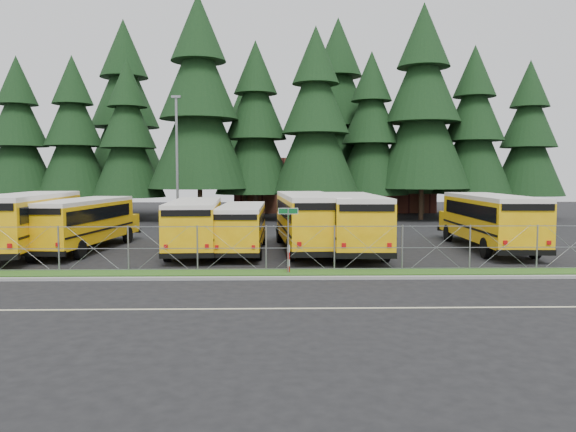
# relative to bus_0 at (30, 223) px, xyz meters

# --- Properties ---
(ground) EXTENTS (120.00, 120.00, 0.00)m
(ground) POSITION_rel_bus_0_xyz_m (13.70, -4.82, -1.60)
(ground) COLOR black
(ground) RESTS_ON ground
(curb) EXTENTS (50.00, 0.25, 0.12)m
(curb) POSITION_rel_bus_0_xyz_m (13.70, -7.92, -1.54)
(curb) COLOR gray
(curb) RESTS_ON ground
(grass_verge) EXTENTS (50.00, 1.40, 0.06)m
(grass_verge) POSITION_rel_bus_0_xyz_m (13.70, -6.52, -1.57)
(grass_verge) COLOR #204B15
(grass_verge) RESTS_ON ground
(road_lane_line) EXTENTS (50.00, 0.12, 0.01)m
(road_lane_line) POSITION_rel_bus_0_xyz_m (13.70, -12.82, -1.59)
(road_lane_line) COLOR beige
(road_lane_line) RESTS_ON ground
(chainlink_fence) EXTENTS (44.00, 0.10, 2.00)m
(chainlink_fence) POSITION_rel_bus_0_xyz_m (13.70, -5.82, -0.60)
(chainlink_fence) COLOR gray
(chainlink_fence) RESTS_ON ground
(brick_building) EXTENTS (22.00, 10.00, 6.00)m
(brick_building) POSITION_rel_bus_0_xyz_m (19.70, 35.18, 1.40)
(brick_building) COLOR maroon
(brick_building) RESTS_ON ground
(bus_0) EXTENTS (3.78, 12.37, 3.20)m
(bus_0) POSITION_rel_bus_0_xyz_m (0.00, 0.00, 0.00)
(bus_0) COLOR #DF9C07
(bus_0) RESTS_ON ground
(bus_1) EXTENTS (3.58, 11.12, 2.86)m
(bus_1) POSITION_rel_bus_0_xyz_m (2.58, 0.86, -0.17)
(bus_1) COLOR #DF9C07
(bus_1) RESTS_ON ground
(bus_3) EXTENTS (3.14, 10.89, 2.82)m
(bus_3) POSITION_rel_bus_0_xyz_m (8.79, 0.09, -0.19)
(bus_3) COLOR #DF9C07
(bus_3) RESTS_ON ground
(bus_4) EXTENTS (2.47, 9.86, 2.58)m
(bus_4) POSITION_rel_bus_0_xyz_m (11.32, 0.01, -0.31)
(bus_4) COLOR #DF9C07
(bus_4) RESTS_ON ground
(bus_5) EXTENTS (3.58, 12.23, 3.17)m
(bus_5) POSITION_rel_bus_0_xyz_m (14.87, 0.46, -0.02)
(bus_5) COLOR #DF9C07
(bus_5) RESTS_ON ground
(bus_6) EXTENTS (2.92, 11.94, 3.12)m
(bus_6) POSITION_rel_bus_0_xyz_m (17.22, 0.01, -0.04)
(bus_6) COLOR #DF9C07
(bus_6) RESTS_ON ground
(bus_east) EXTENTS (3.30, 11.86, 3.08)m
(bus_east) POSITION_rel_bus_0_xyz_m (25.05, 0.81, -0.06)
(bus_east) COLOR #DF9C07
(bus_east) RESTS_ON ground
(street_sign) EXTENTS (0.84, 0.55, 2.81)m
(street_sign) POSITION_rel_bus_0_xyz_m (13.64, -6.69, 0.44)
(street_sign) COLOR gray
(street_sign) RESTS_ON ground
(striped_bollard) EXTENTS (0.11, 0.11, 1.20)m
(striped_bollard) POSITION_rel_bus_0_xyz_m (13.66, -6.48, -1.00)
(striped_bollard) COLOR #B20C0C
(striped_bollard) RESTS_ON ground
(light_standard) EXTENTS (0.70, 0.35, 10.14)m
(light_standard) POSITION_rel_bus_0_xyz_m (5.66, 12.78, 3.90)
(light_standard) COLOR gray
(light_standard) RESTS_ON ground
(conifer_0) EXTENTS (6.74, 6.74, 14.92)m
(conifer_0) POSITION_rel_bus_0_xyz_m (-10.21, 21.71, 5.86)
(conifer_0) COLOR black
(conifer_0) RESTS_ON ground
(conifer_1) EXTENTS (6.80, 6.80, 15.03)m
(conifer_1) POSITION_rel_bus_0_xyz_m (-5.30, 21.92, 5.92)
(conifer_1) COLOR black
(conifer_1) RESTS_ON ground
(conifer_2) EXTENTS (6.59, 6.59, 14.57)m
(conifer_2) POSITION_rel_bus_0_xyz_m (-0.17, 21.20, 5.69)
(conifer_2) COLOR black
(conifer_2) RESTS_ON ground
(conifer_3) EXTENTS (9.09, 9.09, 20.11)m
(conifer_3) POSITION_rel_bus_0_xyz_m (6.37, 20.33, 8.46)
(conifer_3) COLOR black
(conifer_3) RESTS_ON ground
(conifer_4) EXTENTS (7.45, 7.45, 16.48)m
(conifer_4) POSITION_rel_bus_0_xyz_m (11.35, 22.12, 6.64)
(conifer_4) COLOR black
(conifer_4) RESTS_ON ground
(conifer_5) EXTENTS (7.84, 7.84, 17.35)m
(conifer_5) POSITION_rel_bus_0_xyz_m (16.75, 20.26, 7.08)
(conifer_5) COLOR black
(conifer_5) RESTS_ON ground
(conifer_6) EXTENTS (7.08, 7.08, 15.66)m
(conifer_6) POSITION_rel_bus_0_xyz_m (22.13, 22.57, 6.23)
(conifer_6) COLOR black
(conifer_6) RESTS_ON ground
(conifer_7) EXTENTS (8.98, 8.98, 19.85)m
(conifer_7) POSITION_rel_bus_0_xyz_m (26.74, 21.69, 8.33)
(conifer_7) COLOR black
(conifer_7) RESTS_ON ground
(conifer_8) EXTENTS (7.35, 7.35, 16.25)m
(conifer_8) POSITION_rel_bus_0_xyz_m (31.78, 22.45, 6.53)
(conifer_8) COLOR black
(conifer_8) RESTS_ON ground
(conifer_9) EXTENTS (6.76, 6.76, 14.95)m
(conifer_9) POSITION_rel_bus_0_xyz_m (37.14, 22.68, 5.88)
(conifer_9) COLOR black
(conifer_9) RESTS_ON ground
(conifer_10) EXTENTS (9.02, 9.02, 19.94)m
(conifer_10) POSITION_rel_bus_0_xyz_m (-2.24, 28.19, 8.37)
(conifer_10) COLOR black
(conifer_10) RESTS_ON ground
(conifer_11) EXTENTS (6.45, 6.45, 14.26)m
(conifer_11) POSITION_rel_bus_0_xyz_m (9.93, 30.01, 5.53)
(conifer_11) COLOR black
(conifer_11) RESTS_ON ground
(conifer_12) EXTENTS (9.00, 9.00, 19.91)m
(conifer_12) POSITION_rel_bus_0_xyz_m (19.48, 26.98, 8.35)
(conifer_12) COLOR black
(conifer_12) RESTS_ON ground
(conifer_13) EXTENTS (6.87, 6.87, 15.19)m
(conifer_13) POSITION_rel_bus_0_xyz_m (28.89, 29.32, 6.00)
(conifer_13) COLOR black
(conifer_13) RESTS_ON ground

